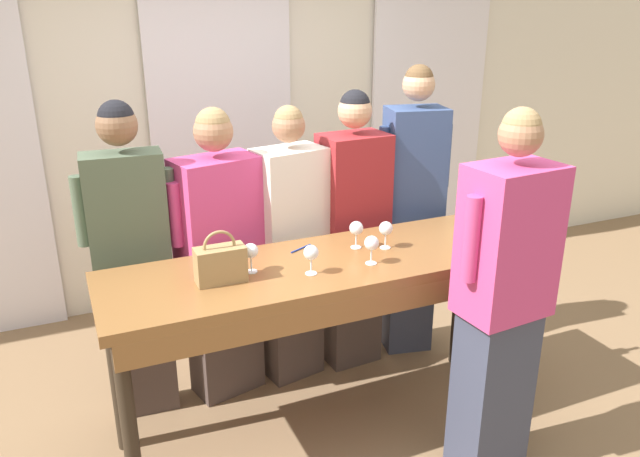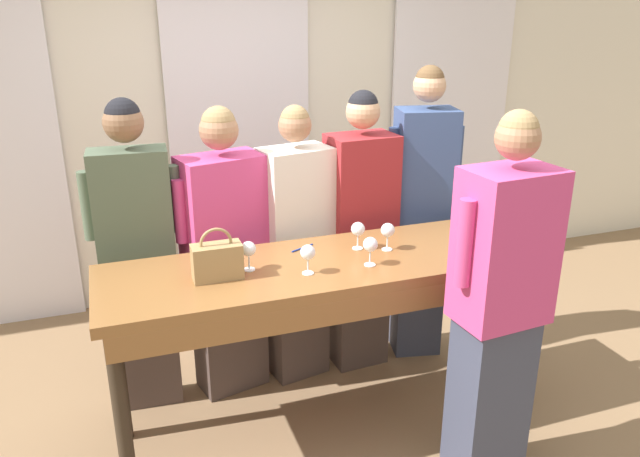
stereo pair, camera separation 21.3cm
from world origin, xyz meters
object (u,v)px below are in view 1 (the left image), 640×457
object	(u,v)px
wine_glass_back_left	(311,253)
guest_olive_jacket	(132,260)
tasting_bar	(327,284)
wine_glass_front_mid	(251,252)
guest_pink_top	(221,257)
guest_striped_shirt	(353,232)
handbag	(220,263)
host_pouring	(502,303)
guest_cream_sweater	(291,247)
wine_glass_center_right	(484,234)
guest_navy_coat	(412,211)
wine_glass_front_right	(469,212)
wine_glass_front_left	(356,229)
wine_bottle	(487,214)
wine_glass_center_left	(372,244)
wine_glass_center_mid	(386,229)

from	to	relation	value
wine_glass_back_left	guest_olive_jacket	size ratio (longest dim) A/B	0.08
tasting_bar	wine_glass_front_mid	size ratio (longest dim) A/B	15.21
guest_pink_top	guest_striped_shirt	world-z (taller)	guest_striped_shirt
handbag	host_pouring	size ratio (longest dim) A/B	0.14
guest_cream_sweater	guest_striped_shirt	size ratio (longest dim) A/B	0.96
wine_glass_center_right	host_pouring	xyz separation A→B (m)	(-0.18, -0.39, -0.18)
tasting_bar	handbag	size ratio (longest dim) A/B	8.81
guest_navy_coat	wine_glass_center_right	bearing A→B (deg)	-94.32
wine_glass_front_right	guest_navy_coat	distance (m)	0.50
tasting_bar	wine_glass_front_left	distance (m)	0.34
wine_glass_front_left	tasting_bar	bearing A→B (deg)	-151.20
guest_striped_shirt	wine_bottle	bearing A→B (deg)	-46.08
wine_glass_front_right	host_pouring	world-z (taller)	host_pouring
handbag	wine_glass_back_left	world-z (taller)	handbag
wine_glass_center_right	guest_cream_sweater	bearing A→B (deg)	133.91
wine_glass_center_left	guest_pink_top	distance (m)	0.93
wine_glass_front_mid	guest_navy_coat	world-z (taller)	guest_navy_coat
wine_glass_center_left	guest_olive_jacket	xyz separation A→B (m)	(-1.06, 0.68, -0.17)
handbag	wine_glass_front_right	size ratio (longest dim) A/B	1.73
tasting_bar	guest_cream_sweater	size ratio (longest dim) A/B	1.33
wine_bottle	guest_olive_jacket	size ratio (longest dim) A/B	0.18
wine_glass_front_mid	host_pouring	distance (m)	1.18
wine_glass_front_left	wine_glass_center_right	world-z (taller)	same
wine_bottle	wine_glass_front_left	xyz separation A→B (m)	(-0.75, 0.10, -0.01)
wine_glass_front_left	wine_bottle	bearing A→B (deg)	-7.52
wine_glass_front_mid	wine_glass_center_left	size ratio (longest dim) A/B	1.00
wine_bottle	wine_glass_center_right	bearing A→B (deg)	-129.57
wine_bottle	wine_glass_front_mid	bearing A→B (deg)	179.07
tasting_bar	wine_glass_center_left	bearing A→B (deg)	-26.69
guest_olive_jacket	guest_pink_top	xyz separation A→B (m)	(0.48, 0.00, -0.07)
guest_navy_coat	wine_glass_center_left	bearing A→B (deg)	-133.76
wine_glass_center_mid	guest_navy_coat	distance (m)	0.73
wine_glass_front_right	wine_glass_back_left	bearing A→B (deg)	-169.18
guest_olive_jacket	wine_glass_center_right	bearing A→B (deg)	-25.47
guest_olive_jacket	guest_striped_shirt	xyz separation A→B (m)	(1.30, 0.00, -0.04)
wine_glass_center_mid	wine_glass_center_right	world-z (taller)	same
wine_bottle	wine_glass_back_left	xyz separation A→B (m)	(-1.10, -0.11, -0.01)
handbag	guest_navy_coat	xyz separation A→B (m)	(1.38, 0.59, -0.12)
wine_glass_front_left	guest_olive_jacket	distance (m)	1.20
tasting_bar	wine_glass_center_right	world-z (taller)	wine_glass_center_right
wine_glass_front_right	guest_olive_jacket	size ratio (longest dim) A/B	0.08
wine_glass_front_mid	guest_striped_shirt	distance (m)	1.00
wine_glass_center_left	wine_glass_center_right	distance (m)	0.60
guest_olive_jacket	wine_glass_front_left	bearing A→B (deg)	-23.05
wine_glass_center_mid	wine_glass_center_right	bearing A→B (deg)	-31.32
wine_glass_front_left	wine_glass_front_mid	size ratio (longest dim) A/B	1.00
host_pouring	wine_glass_center_left	bearing A→B (deg)	129.97
wine_glass_front_mid	wine_glass_center_mid	world-z (taller)	same
handbag	guest_navy_coat	size ratio (longest dim) A/B	0.14
tasting_bar	guest_navy_coat	size ratio (longest dim) A/B	1.19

